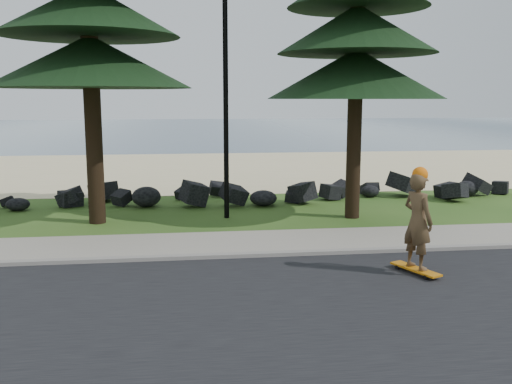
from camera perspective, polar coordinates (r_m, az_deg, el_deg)
ground at (r=12.91m, az=-1.84°, el=-5.50°), size 160.00×160.00×0.00m
road at (r=8.67m, az=1.11°, el=-13.03°), size 160.00×7.00×0.02m
kerb at (r=12.04m, az=-1.42°, el=-6.36°), size 160.00×0.20×0.10m
sidewalk at (r=13.10m, az=-1.92°, el=-5.11°), size 160.00×2.00×0.08m
beach_sand at (r=27.15m, az=-4.79°, el=2.34°), size 160.00×15.00×0.01m
ocean at (r=63.52m, az=-6.31°, el=6.32°), size 160.00×58.00×0.01m
seawall_boulders at (r=18.37m, az=-3.52°, el=-1.04°), size 60.00×2.40×1.10m
lamp_post at (r=15.69m, az=-3.07°, el=12.36°), size 0.25×0.14×8.14m
skateboarder at (r=11.11m, az=15.88°, el=-2.86°), size 0.67×1.12×2.04m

